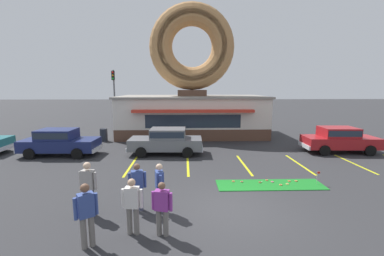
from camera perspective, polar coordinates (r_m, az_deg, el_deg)
The scene contains 30 objects.
ground_plane at distance 9.23m, azimuth 8.36°, elevation -17.38°, with size 160.00×160.00×0.00m, color #2D2D30.
donut_shop_building at distance 22.09m, azimuth -0.01°, elevation 8.14°, with size 12.30×6.75×10.96m.
putting_mat at distance 11.58m, azimuth 16.93°, elevation -11.98°, with size 4.48×1.23×0.03m, color #197523.
mini_donut_near_left at distance 11.53m, azimuth 9.17°, elevation -11.61°, with size 0.13×0.13×0.04m, color #D17F47.
mini_donut_near_right at distance 11.86m, azimuth 17.42°, elevation -11.33°, with size 0.13×0.13×0.04m, color #D8667F.
mini_donut_mid_left at distance 11.98m, azimuth 16.29°, elevation -11.07°, with size 0.13×0.13×0.04m, color #D17F47.
mini_donut_mid_centre at distance 11.55m, azimuth 11.01°, elevation -11.62°, with size 0.13×0.13×0.04m, color #A5724C.
mini_donut_mid_right at distance 11.80m, azimuth 20.43°, elevation -11.58°, with size 0.13×0.13×0.04m, color #E5C666.
mini_donut_far_left at distance 12.17m, azimuth 20.78°, elevation -10.97°, with size 0.13×0.13×0.04m, color #D17F47.
mini_donut_far_centre at distance 12.30m, azimuth 22.12°, elevation -10.85°, with size 0.13×0.13×0.04m, color #D17F47.
mini_donut_far_right at distance 11.62m, azimuth 19.13°, elevation -11.85°, with size 0.13×0.13×0.04m, color #D17F47.
mini_donut_extra at distance 11.65m, azimuth 14.87°, elevation -11.58°, with size 0.13×0.13×0.04m, color brown.
golf_ball at distance 11.74m, azimuth 15.29°, elevation -11.42°, with size 0.04×0.04×0.04m, color white.
putting_flag_pin at distance 12.23m, azimuth 26.19°, elevation -9.30°, with size 0.13×0.01×0.55m.
car_navy at distance 17.46m, azimuth -27.40°, elevation -2.60°, with size 4.60×2.06×1.60m.
car_red at distance 18.74m, azimuth 29.90°, elevation -2.06°, with size 4.63×2.12×1.60m.
car_grey at distance 15.87m, azimuth -5.68°, elevation -2.70°, with size 4.60×2.07×1.60m.
pedestrian_blue_sweater_man at distance 8.68m, azimuth -7.22°, elevation -12.54°, with size 0.33×0.58×1.65m.
pedestrian_hooded_kid at distance 7.40m, azimuth -6.67°, elevation -16.96°, with size 0.58×0.32×1.56m.
pedestrian_leather_jacket_man at distance 8.88m, azimuth -12.05°, elevation -12.25°, with size 0.58×0.32×1.62m.
pedestrian_clipboard_woman at distance 7.59m, azimuth -13.12°, elevation -16.10°, with size 0.59×0.27×1.63m.
pedestrian_beanie_man at distance 7.34m, azimuth -22.42°, elevation -16.94°, with size 0.51×0.41×1.72m.
pedestrian_crossing_woman at distance 9.03m, azimuth -22.06°, elevation -11.79°, with size 0.59×0.31×1.76m.
trash_bin at distance 20.73m, azimuth -19.02°, elevation -1.43°, with size 0.57×0.57×0.97m.
traffic_light_pole at distance 27.35m, azimuth -16.93°, elevation 7.87°, with size 0.28×0.47×5.80m.
parking_stripe_far_left at distance 14.04m, azimuth -13.39°, elevation -8.14°, with size 0.12×3.60×0.01m, color yellow.
parking_stripe_left at distance 13.75m, azimuth -0.92°, elevation -8.25°, with size 0.12×3.60×0.01m, color yellow.
parking_stripe_mid_left at distance 14.11m, azimuth 11.47°, elevation -7.98°, with size 0.12×3.60×0.01m, color yellow.
parking_stripe_centre at distance 15.08m, azimuth 22.74°, elevation -7.41°, with size 0.12×3.60×0.01m, color yellow.
parking_stripe_mid_right at distance 16.53m, azimuth 32.31°, elevation -6.71°, with size 0.12×3.60×0.01m, color yellow.
Camera 1 is at (-1.53, -8.13, 4.09)m, focal length 24.00 mm.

